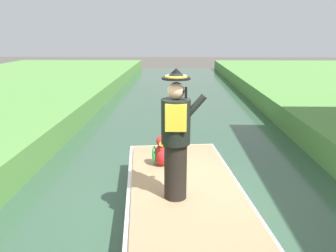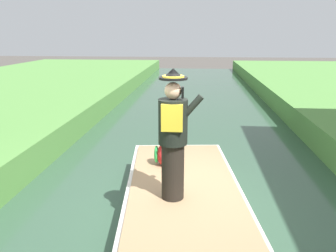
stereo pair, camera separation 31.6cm
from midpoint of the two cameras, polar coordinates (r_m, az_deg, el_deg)
The scene contains 5 objects.
ground_plane at distance 5.63m, azimuth 1.12°, elevation -16.46°, with size 80.00×80.00×0.00m, color #4C4742.
canal_water at distance 5.61m, azimuth 1.12°, elevation -16.03°, with size 6.28×48.00×0.10m, color #33513D.
boat at distance 5.38m, azimuth 1.14°, elevation -13.16°, with size 2.24×4.37×0.61m.
person_pirate at distance 4.54m, azimuth -0.60°, elevation -1.78°, with size 0.61×0.42×1.85m.
parrot_plush at distance 5.90m, azimuth -2.57°, elevation -4.59°, with size 0.36×0.35×0.57m.
Camera 1 is at (-0.15, -4.78, 2.99)m, focal length 35.38 mm.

